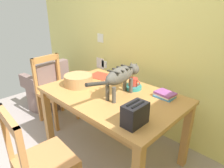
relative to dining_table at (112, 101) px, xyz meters
The scene contains 12 objects.
wall_rear 0.95m from the dining_table, 98.02° to the left, with size 4.55×0.11×2.50m.
dining_table is the anchor object (origin of this frame).
cat 0.31m from the dining_table, 15.21° to the left, with size 0.18×0.73×0.29m.
saucer_bowl 0.27m from the dining_table, 71.94° to the left, with size 0.18×0.18×0.04m, color teal.
coffee_mug 0.30m from the dining_table, 71.25° to the left, with size 0.13×0.09×0.08m.
magazine 0.53m from the dining_table, 150.57° to the left, with size 0.26×0.23×0.01m, color red.
book_stack 0.53m from the dining_table, 34.64° to the left, with size 0.20×0.16×0.05m.
wicker_basket 0.45m from the dining_table, 165.39° to the right, with size 0.31×0.31×0.12m.
toaster 0.60m from the dining_table, 28.64° to the right, with size 0.12×0.20×0.18m.
wooden_chair_near 0.86m from the dining_table, 88.47° to the right, with size 0.45×0.45×0.93m.
wooden_chair_far 1.10m from the dining_table, behind, with size 0.46×0.46×0.93m.
wicker_armchair 1.60m from the dining_table, behind, with size 0.62×0.63×0.78m.
Camera 1 is at (1.37, -0.20, 1.60)m, focal length 31.82 mm.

